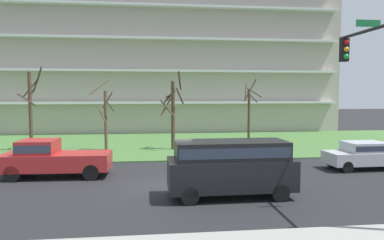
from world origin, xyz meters
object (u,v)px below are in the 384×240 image
tree_left (105,116)px  tree_right (249,113)px  pickup_red_near_left (52,158)px  traffic_signal_mast (384,84)px  sedan_silver_center_left (365,154)px  tree_far_left (31,106)px  tree_center (173,111)px  van_black_near_right (231,164)px

tree_left → tree_right: tree_right is taller
tree_right → pickup_red_near_left: size_ratio=1.01×
tree_right → traffic_signal_mast: bearing=-91.0°
pickup_red_near_left → sedan_silver_center_left: (17.22, -0.01, -0.14)m
tree_far_left → tree_center: (10.47, -0.49, -0.39)m
tree_right → van_black_near_right: 14.55m
tree_far_left → tree_center: tree_far_left is taller
tree_left → van_black_near_right: (6.73, -12.97, -1.22)m
tree_center → sedan_silver_center_left: size_ratio=1.35×
tree_left → van_black_near_right: 14.67m
tree_right → van_black_near_right: size_ratio=1.06×
tree_center → tree_far_left: bearing=177.3°
tree_center → pickup_red_near_left: (-6.73, -8.11, -1.98)m
tree_right → sedan_silver_center_left: (4.19, -9.22, -1.92)m
traffic_signal_mast → van_black_near_right: bearing=142.5°
sedan_silver_center_left → tree_far_left: bearing=-23.5°
pickup_red_near_left → sedan_silver_center_left: pickup_red_near_left is taller
tree_far_left → tree_left: size_ratio=1.17×
tree_far_left → pickup_red_near_left: tree_far_left is taller
tree_center → sedan_silver_center_left: tree_center is taller
tree_left → tree_center: (5.08, -0.36, 0.38)m
pickup_red_near_left → traffic_signal_mast: 15.39m
tree_right → pickup_red_near_left: tree_right is taller
tree_left → tree_center: size_ratio=0.90×
pickup_red_near_left → traffic_signal_mast: size_ratio=0.79×
sedan_silver_center_left → tree_right: bearing=-66.7°
tree_far_left → van_black_near_right: tree_far_left is taller
sedan_silver_center_left → van_black_near_right: size_ratio=0.85×
tree_left → sedan_silver_center_left: (15.57, -8.47, -1.74)m
tree_right → van_black_near_right: (-4.64, -13.72, -1.39)m
tree_right → sedan_silver_center_left: tree_right is taller
tree_far_left → traffic_signal_mast: (16.47, -16.45, 1.25)m
van_black_near_right → sedan_silver_center_left: bearing=26.3°
tree_far_left → traffic_signal_mast: size_ratio=0.91×
tree_left → sedan_silver_center_left: 17.81m
van_black_near_right → tree_far_left: bearing=132.0°
sedan_silver_center_left → traffic_signal_mast: 9.78m
tree_center → tree_right: (6.29, 1.10, -0.20)m
tree_right → van_black_near_right: bearing=-108.7°
tree_right → tree_left: bearing=-176.2°
tree_center → van_black_near_right: (1.65, -12.62, -1.60)m
van_black_near_right → pickup_red_near_left: bearing=151.0°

